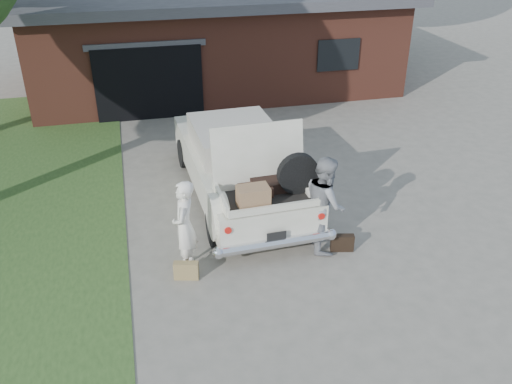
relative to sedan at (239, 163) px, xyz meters
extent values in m
plane|color=gray|center=(-0.08, -2.49, -0.82)|extent=(90.00, 90.00, 0.00)
cube|color=brown|center=(0.92, 9.01, 0.68)|extent=(12.00, 7.00, 3.00)
cube|color=black|center=(-1.58, 5.56, 0.28)|extent=(3.20, 0.30, 2.20)
cube|color=#4C4C51|center=(-1.58, 5.49, 1.43)|extent=(3.50, 0.12, 0.18)
cube|color=black|center=(4.42, 5.49, 0.78)|extent=(1.40, 0.08, 1.00)
cube|color=white|center=(-0.01, 0.05, -0.14)|extent=(2.26, 5.47, 0.70)
cube|color=#BFB5A8|center=(-0.02, 0.37, 0.48)|extent=(1.86, 2.23, 0.56)
cube|color=black|center=(-0.06, 1.40, 0.46)|extent=(1.67, 0.15, 0.47)
cube|color=black|center=(0.02, -0.65, 0.46)|extent=(1.67, 0.15, 0.47)
cylinder|color=black|center=(-0.88, -1.82, -0.46)|extent=(0.27, 0.72, 0.71)
cylinder|color=black|center=(1.02, -1.74, -0.46)|extent=(0.27, 0.72, 0.71)
cylinder|color=black|center=(-1.03, 1.84, -0.46)|extent=(0.27, 0.72, 0.71)
cylinder|color=black|center=(0.87, 1.92, -0.46)|extent=(0.27, 0.72, 0.71)
cylinder|color=silver|center=(0.10, -2.70, -0.38)|extent=(2.22, 0.28, 0.19)
cylinder|color=#A5140F|center=(-0.78, -2.66, 0.03)|extent=(0.13, 0.11, 0.13)
cylinder|color=#A5140F|center=(0.98, -2.59, 0.03)|extent=(0.13, 0.11, 0.13)
cube|color=black|center=(0.10, -2.72, -0.22)|extent=(0.37, 0.04, 0.18)
cube|color=black|center=(0.08, -2.00, 0.23)|extent=(1.72, 1.25, 0.04)
cube|color=white|center=(-0.79, -2.03, 0.34)|extent=(0.11, 1.19, 0.19)
cube|color=white|center=(0.94, -1.96, 0.34)|extent=(0.11, 1.19, 0.19)
cube|color=white|center=(0.10, -2.59, 0.29)|extent=(1.73, 0.13, 0.13)
cube|color=white|center=(0.06, -1.52, 0.86)|extent=(1.82, 0.34, 1.23)
cube|color=#41261B|center=(-0.10, -1.95, 0.35)|extent=(0.62, 0.41, 0.19)
cube|color=#9E7550|center=(-0.24, -2.35, 0.45)|extent=(0.58, 0.39, 0.39)
cube|color=black|center=(0.21, -1.82, 0.36)|extent=(0.69, 0.46, 0.21)
cylinder|color=black|center=(0.70, -2.03, 0.65)|extent=(0.80, 0.20, 0.79)
imported|color=white|center=(-1.51, -2.43, 0.06)|extent=(0.58, 0.73, 1.75)
imported|color=gray|center=(1.15, -2.36, 0.13)|extent=(0.80, 0.99, 1.89)
cube|color=#A18752|center=(-1.57, -2.78, -0.65)|extent=(0.46, 0.25, 0.34)
cube|color=black|center=(1.45, -2.61, -0.65)|extent=(0.46, 0.24, 0.34)
camera|label=1|loc=(-2.21, -10.63, 5.18)|focal=38.00mm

